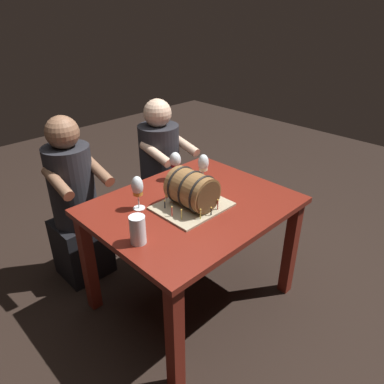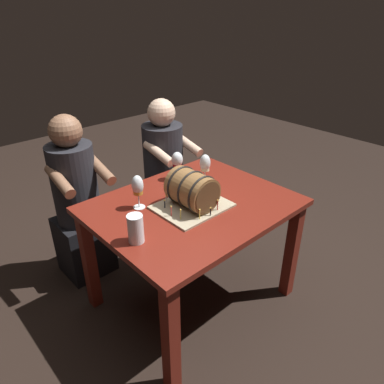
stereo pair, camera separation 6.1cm
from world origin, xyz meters
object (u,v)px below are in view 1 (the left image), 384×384
wine_glass_white (203,164)px  person_seated_left (76,210)px  wine_glass_red (175,161)px  barrel_cake (192,191)px  dining_table (192,220)px  person_seated_right (161,177)px  wine_glass_amber (137,188)px  beer_pint (138,231)px

wine_glass_white → person_seated_left: bearing=136.9°
wine_glass_red → wine_glass_white: bearing=-55.6°
barrel_cake → wine_glass_red: 0.39m
dining_table → person_seated_right: size_ratio=0.98×
barrel_cake → wine_glass_amber: (-0.23, 0.21, 0.03)m
barrel_cake → wine_glass_amber: barrel_cake is taller
wine_glass_red → wine_glass_white: same height
dining_table → wine_glass_red: size_ratio=5.96×
wine_glass_red → wine_glass_amber: wine_glass_amber is taller
wine_glass_white → beer_pint: bearing=-161.0°
dining_table → barrel_cake: bearing=-137.5°
wine_glass_amber → beer_pint: 0.34m
wine_glass_red → wine_glass_white: 0.19m
dining_table → wine_glass_amber: (-0.26, 0.18, 0.25)m
barrel_cake → wine_glass_red: size_ratio=2.10×
person_seated_right → wine_glass_white: bearing=-101.6°
barrel_cake → wine_glass_white: bearing=33.1°
barrel_cake → person_seated_left: size_ratio=0.34×
wine_glass_white → person_seated_right: size_ratio=0.16×
dining_table → barrel_cake: (-0.03, -0.03, 0.22)m
wine_glass_red → wine_glass_amber: (-0.42, -0.14, 0.00)m
beer_pint → person_seated_right: 1.23m
dining_table → person_seated_left: bearing=116.7°
wine_glass_amber → barrel_cake: bearing=-41.8°
dining_table → wine_glass_red: 0.43m
wine_glass_amber → person_seated_right: bearing=42.2°
wine_glass_amber → wine_glass_white: bearing=-1.9°
barrel_cake → person_seated_right: (0.41, 0.79, -0.31)m
wine_glass_red → wine_glass_white: size_ratio=1.00×
person_seated_left → person_seated_right: bearing=0.0°
wine_glass_white → wine_glass_amber: 0.52m
beer_pint → person_seated_right: size_ratio=0.13×
wine_glass_amber → person_seated_left: 0.69m
dining_table → wine_glass_amber: 0.41m
dining_table → person_seated_right: 0.86m
dining_table → barrel_cake: size_ratio=2.84×
wine_glass_white → person_seated_left: size_ratio=0.16×
person_seated_right → person_seated_left: bearing=-180.0°
barrel_cake → person_seated_left: bearing=114.0°
wine_glass_red → person_seated_right: person_seated_right is taller
wine_glass_red → wine_glass_amber: bearing=-161.5°
wine_glass_amber → beer_pint: (-0.20, -0.27, -0.07)m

